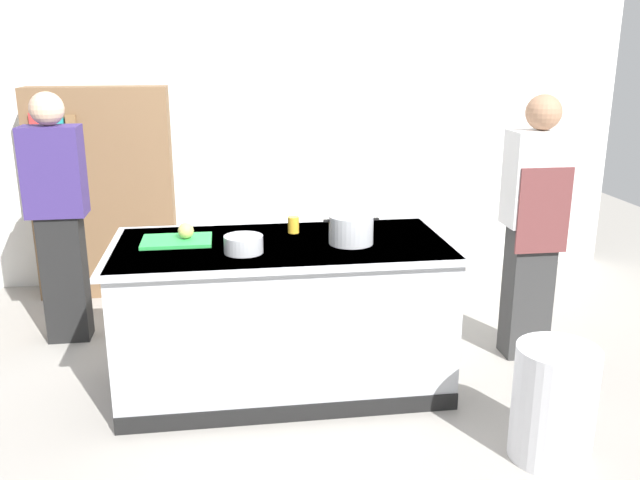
{
  "coord_description": "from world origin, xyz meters",
  "views": [
    {
      "loc": [
        -0.31,
        -3.71,
        1.99
      ],
      "look_at": [
        0.25,
        0.2,
        0.85
      ],
      "focal_mm": 37.49,
      "sensor_mm": 36.0,
      "label": 1
    }
  ],
  "objects_px": {
    "onion": "(186,231)",
    "juice_cup": "(293,225)",
    "bookshelf": "(104,193)",
    "person_chef": "(534,223)",
    "person_guest": "(58,214)",
    "trash_bin": "(553,403)",
    "mixing_bowl": "(244,244)",
    "stock_pot": "(351,230)"
  },
  "relations": [
    {
      "from": "stock_pot",
      "to": "juice_cup",
      "type": "relative_size",
      "value": 3.22
    },
    {
      "from": "stock_pot",
      "to": "trash_bin",
      "type": "xyz_separation_m",
      "value": [
        0.86,
        -0.89,
        -0.69
      ]
    },
    {
      "from": "person_chef",
      "to": "bookshelf",
      "type": "bearing_deg",
      "value": 42.96
    },
    {
      "from": "juice_cup",
      "to": "person_chef",
      "type": "bearing_deg",
      "value": -1.08
    },
    {
      "from": "onion",
      "to": "mixing_bowl",
      "type": "bearing_deg",
      "value": -38.93
    },
    {
      "from": "juice_cup",
      "to": "trash_bin",
      "type": "height_order",
      "value": "juice_cup"
    },
    {
      "from": "mixing_bowl",
      "to": "trash_bin",
      "type": "xyz_separation_m",
      "value": [
        1.48,
        -0.79,
        -0.65
      ]
    },
    {
      "from": "onion",
      "to": "person_guest",
      "type": "height_order",
      "value": "person_guest"
    },
    {
      "from": "juice_cup",
      "to": "bookshelf",
      "type": "relative_size",
      "value": 0.06
    },
    {
      "from": "onion",
      "to": "trash_bin",
      "type": "bearing_deg",
      "value": -30.35
    },
    {
      "from": "onion",
      "to": "juice_cup",
      "type": "relative_size",
      "value": 0.92
    },
    {
      "from": "juice_cup",
      "to": "person_guest",
      "type": "height_order",
      "value": "person_guest"
    },
    {
      "from": "stock_pot",
      "to": "juice_cup",
      "type": "distance_m",
      "value": 0.41
    },
    {
      "from": "bookshelf",
      "to": "person_chef",
      "type": "bearing_deg",
      "value": -28.92
    },
    {
      "from": "juice_cup",
      "to": "trash_bin",
      "type": "bearing_deg",
      "value": -45.04
    },
    {
      "from": "trash_bin",
      "to": "bookshelf",
      "type": "height_order",
      "value": "bookshelf"
    },
    {
      "from": "mixing_bowl",
      "to": "person_guest",
      "type": "height_order",
      "value": "person_guest"
    },
    {
      "from": "juice_cup",
      "to": "person_chef",
      "type": "xyz_separation_m",
      "value": [
        1.54,
        -0.03,
        -0.04
      ]
    },
    {
      "from": "mixing_bowl",
      "to": "bookshelf",
      "type": "bearing_deg",
      "value": 118.65
    },
    {
      "from": "onion",
      "to": "person_guest",
      "type": "bearing_deg",
      "value": 138.93
    },
    {
      "from": "onion",
      "to": "person_chef",
      "type": "height_order",
      "value": "person_chef"
    },
    {
      "from": "bookshelf",
      "to": "onion",
      "type": "bearing_deg",
      "value": -66.28
    },
    {
      "from": "stock_pot",
      "to": "mixing_bowl",
      "type": "distance_m",
      "value": 0.63
    },
    {
      "from": "juice_cup",
      "to": "stock_pot",
      "type": "bearing_deg",
      "value": -42.18
    },
    {
      "from": "onion",
      "to": "person_chef",
      "type": "distance_m",
      "value": 2.18
    },
    {
      "from": "stock_pot",
      "to": "person_guest",
      "type": "relative_size",
      "value": 0.19
    },
    {
      "from": "mixing_bowl",
      "to": "stock_pot",
      "type": "bearing_deg",
      "value": 8.76
    },
    {
      "from": "stock_pot",
      "to": "person_chef",
      "type": "height_order",
      "value": "person_chef"
    },
    {
      "from": "person_guest",
      "to": "bookshelf",
      "type": "bearing_deg",
      "value": 170.28
    },
    {
      "from": "juice_cup",
      "to": "person_chef",
      "type": "distance_m",
      "value": 1.54
    },
    {
      "from": "person_guest",
      "to": "person_chef",
      "type": "bearing_deg",
      "value": 76.44
    },
    {
      "from": "person_guest",
      "to": "bookshelf",
      "type": "height_order",
      "value": "person_guest"
    },
    {
      "from": "onion",
      "to": "juice_cup",
      "type": "bearing_deg",
      "value": 9.76
    },
    {
      "from": "person_guest",
      "to": "stock_pot",
      "type": "bearing_deg",
      "value": 62.01
    },
    {
      "from": "person_chef",
      "to": "juice_cup",
      "type": "bearing_deg",
      "value": 70.8
    },
    {
      "from": "onion",
      "to": "bookshelf",
      "type": "height_order",
      "value": "bookshelf"
    },
    {
      "from": "stock_pot",
      "to": "trash_bin",
      "type": "bearing_deg",
      "value": -45.99
    },
    {
      "from": "trash_bin",
      "to": "person_guest",
      "type": "xyz_separation_m",
      "value": [
        -2.7,
        1.83,
        0.61
      ]
    },
    {
      "from": "mixing_bowl",
      "to": "onion",
      "type": "bearing_deg",
      "value": 141.07
    },
    {
      "from": "onion",
      "to": "trash_bin",
      "type": "xyz_separation_m",
      "value": [
        1.81,
        -1.06,
        -0.67
      ]
    },
    {
      "from": "onion",
      "to": "bookshelf",
      "type": "distance_m",
      "value": 1.86
    },
    {
      "from": "onion",
      "to": "juice_cup",
      "type": "distance_m",
      "value": 0.65
    }
  ]
}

